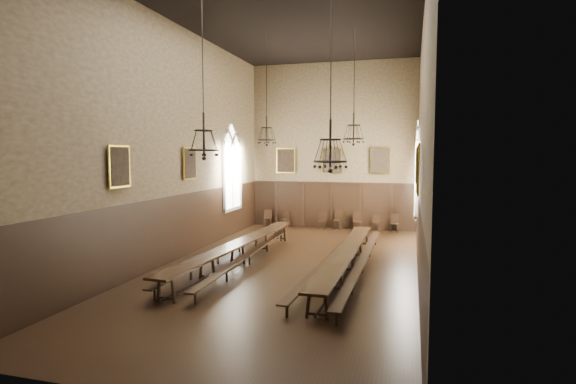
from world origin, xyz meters
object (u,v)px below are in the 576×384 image
at_px(table_left, 238,253).
at_px(bench_right_outer, 362,264).
at_px(bench_left_inner, 250,257).
at_px(chair_1, 285,222).
at_px(chandelier_back_right, 354,131).
at_px(bench_left_outer, 218,257).
at_px(bench_right_inner, 328,263).
at_px(chair_0, 268,221).
at_px(table_right, 346,261).
at_px(chandelier_front_left, 204,141).
at_px(chair_5, 357,225).
at_px(chair_6, 376,226).
at_px(chair_3, 322,224).
at_px(chair_4, 338,224).
at_px(chair_7, 394,227).
at_px(chandelier_front_right, 330,150).
at_px(chandelier_back_left, 267,132).

distance_m(table_left, bench_right_outer, 4.60).
distance_m(bench_left_inner, chair_1, 8.66).
relative_size(chair_1, chandelier_back_right, 0.20).
height_order(bench_left_outer, bench_right_inner, bench_right_inner).
height_order(chair_0, chandelier_back_right, chandelier_back_right).
bearing_deg(table_right, chandelier_front_left, -151.41).
height_order(bench_right_outer, chair_5, chair_5).
relative_size(chair_5, chair_6, 1.13).
bearing_deg(chandelier_front_left, bench_right_inner, 32.07).
height_order(chair_3, chair_4, chair_4).
xyz_separation_m(chair_5, chair_7, (1.94, -0.00, -0.02)).
distance_m(bench_left_outer, chair_4, 9.29).
height_order(bench_right_inner, chandelier_back_right, chandelier_back_right).
xyz_separation_m(bench_right_inner, chandelier_front_right, (0.53, -2.75, 3.90)).
xyz_separation_m(chair_0, chair_1, (0.97, 0.07, -0.02)).
bearing_deg(table_right, chandelier_front_right, -91.51).
bearing_deg(bench_left_inner, chair_7, 60.02).
relative_size(table_right, chair_6, 11.85).
xyz_separation_m(chair_7, chandelier_front_left, (-5.48, -10.91, 4.22)).
height_order(chair_4, chair_5, chair_4).
xyz_separation_m(table_right, chair_5, (-0.63, 8.64, -0.10)).
relative_size(table_left, chandelier_front_right, 1.94).
distance_m(chair_0, chair_6, 6.02).
xyz_separation_m(table_right, bench_left_outer, (-4.73, -0.09, -0.13)).
relative_size(chair_4, chandelier_front_right, 0.19).
bearing_deg(chandelier_back_left, chair_1, 98.63).
xyz_separation_m(bench_left_outer, chair_0, (-0.92, 8.77, 0.01)).
bearing_deg(chandelier_front_right, chair_0, 115.94).
xyz_separation_m(bench_left_inner, chandelier_front_right, (3.51, -2.94, 3.91)).
bearing_deg(chair_3, bench_left_inner, -94.63).
xyz_separation_m(chair_0, chandelier_front_right, (5.57, -11.46, 3.91)).
height_order(chair_4, chandelier_back_right, chandelier_back_right).
bearing_deg(chair_6, chair_1, 173.99).
bearing_deg(bench_left_inner, bench_right_outer, -0.91).
distance_m(chair_7, chandelier_front_left, 12.92).
bearing_deg(table_left, chair_4, 74.49).
bearing_deg(chair_1, chandelier_front_left, -70.06).
height_order(chandelier_back_left, chandelier_front_right, same).
distance_m(bench_right_inner, chandelier_back_left, 6.36).
xyz_separation_m(bench_right_outer, chair_6, (-0.18, 8.59, -0.05)).
xyz_separation_m(bench_left_outer, chair_7, (6.04, 8.73, 0.01)).
xyz_separation_m(chair_1, chair_3, (2.13, -0.14, -0.01)).
xyz_separation_m(bench_right_inner, chair_6, (0.98, 8.71, -0.03)).
height_order(table_left, chair_7, chair_7).
xyz_separation_m(bench_right_outer, chandelier_front_right, (-0.63, -2.87, 3.88)).
bearing_deg(bench_left_inner, chandelier_back_right, 38.71).
height_order(chair_0, chair_3, chair_0).
height_order(bench_left_inner, chair_1, chair_1).
height_order(chandelier_back_left, chandelier_front_left, same).
bearing_deg(bench_left_inner, table_left, -178.90).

